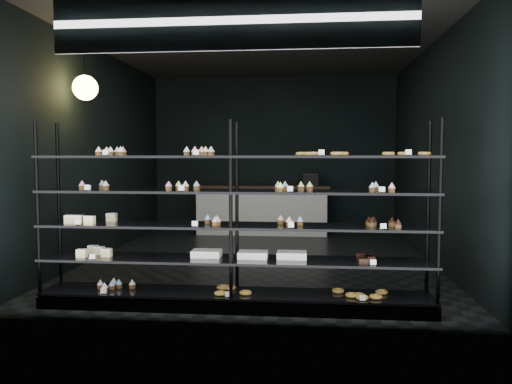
% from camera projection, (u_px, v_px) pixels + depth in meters
% --- Properties ---
extents(room, '(5.01, 6.01, 3.20)m').
position_uv_depth(room, '(260.00, 153.00, 7.44)').
color(room, black).
rests_on(room, ground).
extents(display_shelf, '(4.00, 0.50, 1.91)m').
position_uv_depth(display_shelf, '(232.00, 247.00, 5.08)').
color(display_shelf, black).
rests_on(display_shelf, room).
extents(signage, '(3.30, 0.05, 0.50)m').
position_uv_depth(signage, '(231.00, 22.00, 4.45)').
color(signage, '#0C0F40').
rests_on(signage, room).
extents(pendant_lamp, '(0.32, 0.32, 0.89)m').
position_uv_depth(pendant_lamp, '(85.00, 88.00, 6.51)').
color(pendant_lamp, black).
rests_on(pendant_lamp, room).
extents(service_counter, '(2.67, 0.65, 1.23)m').
position_uv_depth(service_counter, '(263.00, 209.00, 10.02)').
color(service_counter, beige).
rests_on(service_counter, room).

